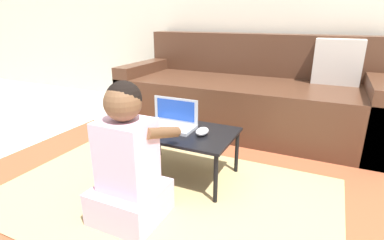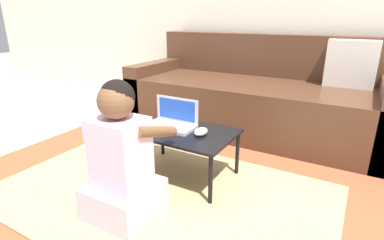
{
  "view_description": "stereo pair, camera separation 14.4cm",
  "coord_description": "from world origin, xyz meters",
  "px_view_note": "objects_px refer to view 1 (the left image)",
  "views": [
    {
      "loc": [
        0.69,
        -1.27,
        0.95
      ],
      "look_at": [
        -0.04,
        0.27,
        0.37
      ],
      "focal_mm": 28.0,
      "sensor_mm": 36.0,
      "label": 1
    },
    {
      "loc": [
        0.81,
        -1.2,
        0.95
      ],
      "look_at": [
        -0.04,
        0.27,
        0.37
      ],
      "focal_mm": 28.0,
      "sensor_mm": 36.0,
      "label": 2
    }
  ],
  "objects_px": {
    "couch": "(247,96)",
    "laptop": "(171,123)",
    "computer_mouse": "(202,131)",
    "laptop_desk": "(183,136)",
    "person_seated": "(128,164)"
  },
  "relations": [
    {
      "from": "couch",
      "to": "computer_mouse",
      "type": "xyz_separation_m",
      "value": [
        0.03,
        -1.09,
        0.04
      ]
    },
    {
      "from": "couch",
      "to": "laptop",
      "type": "distance_m",
      "value": 1.08
    },
    {
      "from": "couch",
      "to": "laptop_desk",
      "type": "height_order",
      "value": "couch"
    },
    {
      "from": "laptop",
      "to": "computer_mouse",
      "type": "xyz_separation_m",
      "value": [
        0.22,
        -0.03,
        -0.01
      ]
    },
    {
      "from": "laptop",
      "to": "computer_mouse",
      "type": "relative_size",
      "value": 2.85
    },
    {
      "from": "laptop_desk",
      "to": "laptop",
      "type": "bearing_deg",
      "value": 165.66
    },
    {
      "from": "laptop_desk",
      "to": "computer_mouse",
      "type": "bearing_deg",
      "value": -2.64
    },
    {
      "from": "computer_mouse",
      "to": "couch",
      "type": "bearing_deg",
      "value": 91.47
    },
    {
      "from": "couch",
      "to": "laptop",
      "type": "relative_size",
      "value": 7.14
    },
    {
      "from": "laptop",
      "to": "person_seated",
      "type": "height_order",
      "value": "person_seated"
    },
    {
      "from": "computer_mouse",
      "to": "person_seated",
      "type": "distance_m",
      "value": 0.5
    },
    {
      "from": "person_seated",
      "to": "couch",
      "type": "bearing_deg",
      "value": 84.45
    },
    {
      "from": "computer_mouse",
      "to": "laptop",
      "type": "bearing_deg",
      "value": 172.46
    },
    {
      "from": "laptop_desk",
      "to": "person_seated",
      "type": "height_order",
      "value": "person_seated"
    },
    {
      "from": "laptop",
      "to": "couch",
      "type": "bearing_deg",
      "value": 79.74
    }
  ]
}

